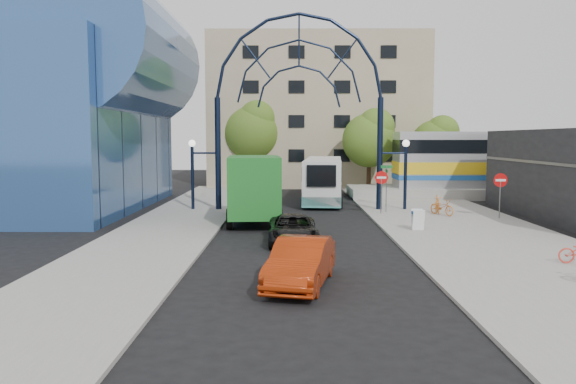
{
  "coord_description": "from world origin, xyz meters",
  "views": [
    {
      "loc": [
        -0.49,
        -20.68,
        4.49
      ],
      "look_at": [
        -0.63,
        6.0,
        1.95
      ],
      "focal_mm": 35.0,
      "sensor_mm": 36.0,
      "label": 1
    }
  ],
  "objects_px": {
    "do_not_enter_sign": "(500,185)",
    "tree_north_a": "(371,137)",
    "tree_north_c": "(437,141)",
    "bike_near_b": "(437,204)",
    "gateway_arch": "(299,72)",
    "green_truck": "(254,189)",
    "bike_near_a": "(442,207)",
    "sandwich_board": "(418,217)",
    "tree_north_b": "(253,130)",
    "train_car": "(561,160)",
    "red_sedan": "(301,262)",
    "street_name_sign": "(387,178)",
    "city_bus": "(324,179)",
    "black_suv": "(293,229)",
    "stop_sign": "(381,181)"
  },
  "relations": [
    {
      "from": "do_not_enter_sign",
      "to": "tree_north_c",
      "type": "relative_size",
      "value": 0.38
    },
    {
      "from": "bike_near_b",
      "to": "street_name_sign",
      "type": "bearing_deg",
      "value": 176.72
    },
    {
      "from": "do_not_enter_sign",
      "to": "gateway_arch",
      "type": "bearing_deg",
      "value": 160.01
    },
    {
      "from": "gateway_arch",
      "to": "black_suv",
      "type": "height_order",
      "value": "gateway_arch"
    },
    {
      "from": "train_car",
      "to": "red_sedan",
      "type": "height_order",
      "value": "train_car"
    },
    {
      "from": "stop_sign",
      "to": "street_name_sign",
      "type": "relative_size",
      "value": 0.89
    },
    {
      "from": "train_car",
      "to": "street_name_sign",
      "type": "bearing_deg",
      "value": -147.58
    },
    {
      "from": "do_not_enter_sign",
      "to": "black_suv",
      "type": "xyz_separation_m",
      "value": [
        -11.4,
        -7.0,
        -1.35
      ]
    },
    {
      "from": "sandwich_board",
      "to": "city_bus",
      "type": "distance_m",
      "value": 13.97
    },
    {
      "from": "sandwich_board",
      "to": "tree_north_b",
      "type": "bearing_deg",
      "value": 111.59
    },
    {
      "from": "bike_near_a",
      "to": "tree_north_a",
      "type": "bearing_deg",
      "value": 69.04
    },
    {
      "from": "stop_sign",
      "to": "bike_near_b",
      "type": "distance_m",
      "value": 3.58
    },
    {
      "from": "stop_sign",
      "to": "city_bus",
      "type": "height_order",
      "value": "city_bus"
    },
    {
      "from": "green_truck",
      "to": "red_sedan",
      "type": "relative_size",
      "value": 1.64
    },
    {
      "from": "gateway_arch",
      "to": "tree_north_a",
      "type": "xyz_separation_m",
      "value": [
        6.12,
        11.93,
        -3.95
      ]
    },
    {
      "from": "street_name_sign",
      "to": "bike_near_b",
      "type": "distance_m",
      "value": 3.31
    },
    {
      "from": "gateway_arch",
      "to": "street_name_sign",
      "type": "distance_m",
      "value": 8.38
    },
    {
      "from": "gateway_arch",
      "to": "do_not_enter_sign",
      "type": "distance_m",
      "value": 13.43
    },
    {
      "from": "train_car",
      "to": "city_bus",
      "type": "distance_m",
      "value": 18.38
    },
    {
      "from": "tree_north_c",
      "to": "bike_near_a",
      "type": "relative_size",
      "value": 3.61
    },
    {
      "from": "stop_sign",
      "to": "do_not_enter_sign",
      "type": "xyz_separation_m",
      "value": [
        6.2,
        -2.0,
        -0.02
      ]
    },
    {
      "from": "green_truck",
      "to": "tree_north_b",
      "type": "bearing_deg",
      "value": 89.7
    },
    {
      "from": "stop_sign",
      "to": "do_not_enter_sign",
      "type": "bearing_deg",
      "value": -17.88
    },
    {
      "from": "stop_sign",
      "to": "tree_north_c",
      "type": "bearing_deg",
      "value": 65.31
    },
    {
      "from": "red_sedan",
      "to": "do_not_enter_sign",
      "type": "bearing_deg",
      "value": 63.13
    },
    {
      "from": "green_truck",
      "to": "bike_near_a",
      "type": "xyz_separation_m",
      "value": [
        10.64,
        2.07,
        -1.19
      ]
    },
    {
      "from": "gateway_arch",
      "to": "street_name_sign",
      "type": "relative_size",
      "value": 4.87
    },
    {
      "from": "tree_north_a",
      "to": "bike_near_a",
      "type": "distance_m",
      "value": 15.36
    },
    {
      "from": "street_name_sign",
      "to": "black_suv",
      "type": "relative_size",
      "value": 0.63
    },
    {
      "from": "gateway_arch",
      "to": "bike_near_a",
      "type": "distance_m",
      "value": 11.74
    },
    {
      "from": "stop_sign",
      "to": "do_not_enter_sign",
      "type": "relative_size",
      "value": 1.01
    },
    {
      "from": "stop_sign",
      "to": "tree_north_a",
      "type": "relative_size",
      "value": 0.36
    },
    {
      "from": "gateway_arch",
      "to": "black_suv",
      "type": "relative_size",
      "value": 3.05
    },
    {
      "from": "tree_north_c",
      "to": "street_name_sign",
      "type": "bearing_deg",
      "value": -114.31
    },
    {
      "from": "tree_north_c",
      "to": "bike_near_b",
      "type": "distance_m",
      "value": 16.77
    },
    {
      "from": "street_name_sign",
      "to": "city_bus",
      "type": "xyz_separation_m",
      "value": [
        -3.35,
        6.81,
        -0.53
      ]
    },
    {
      "from": "bike_near_b",
      "to": "black_suv",
      "type": "bearing_deg",
      "value": -125.82
    },
    {
      "from": "do_not_enter_sign",
      "to": "sandwich_board",
      "type": "relative_size",
      "value": 2.51
    },
    {
      "from": "green_truck",
      "to": "black_suv",
      "type": "height_order",
      "value": "green_truck"
    },
    {
      "from": "gateway_arch",
      "to": "tree_north_a",
      "type": "bearing_deg",
      "value": 62.83
    },
    {
      "from": "red_sedan",
      "to": "bike_near_b",
      "type": "relative_size",
      "value": 2.54
    },
    {
      "from": "black_suv",
      "to": "street_name_sign",
      "type": "bearing_deg",
      "value": 58.4
    },
    {
      "from": "stop_sign",
      "to": "green_truck",
      "type": "height_order",
      "value": "green_truck"
    },
    {
      "from": "sandwich_board",
      "to": "tree_north_b",
      "type": "height_order",
      "value": "tree_north_b"
    },
    {
      "from": "train_car",
      "to": "red_sedan",
      "type": "xyz_separation_m",
      "value": [
        -20.18,
        -25.84,
        -2.17
      ]
    },
    {
      "from": "tree_north_a",
      "to": "bike_near_b",
      "type": "bearing_deg",
      "value": -81.85
    },
    {
      "from": "do_not_enter_sign",
      "to": "bike_near_b",
      "type": "relative_size",
      "value": 1.43
    },
    {
      "from": "do_not_enter_sign",
      "to": "city_bus",
      "type": "bearing_deg",
      "value": 134.2
    },
    {
      "from": "tree_north_b",
      "to": "tree_north_c",
      "type": "height_order",
      "value": "tree_north_b"
    },
    {
      "from": "do_not_enter_sign",
      "to": "tree_north_a",
      "type": "height_order",
      "value": "tree_north_a"
    }
  ]
}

